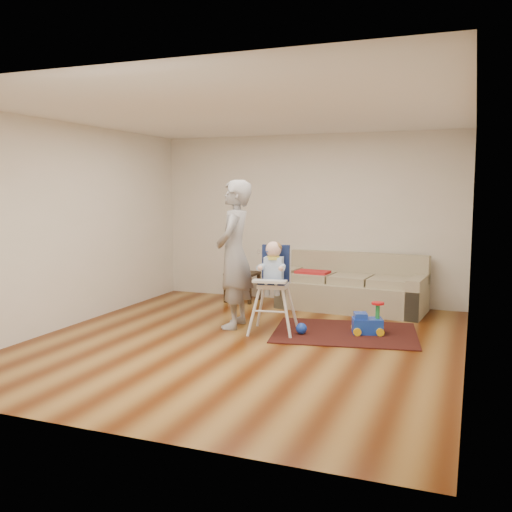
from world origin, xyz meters
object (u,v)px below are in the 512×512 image
(ride_on_toy, at_px, (368,318))
(high_chair, at_px, (273,289))
(adult, at_px, (234,254))
(toy_ball, at_px, (301,328))
(sofa, at_px, (351,282))
(side_table, at_px, (242,287))

(ride_on_toy, height_order, high_chair, high_chair)
(adult, bearing_deg, toy_ball, 76.24)
(ride_on_toy, height_order, toy_ball, ride_on_toy)
(ride_on_toy, distance_m, toy_ball, 0.85)
(toy_ball, bearing_deg, high_chair, 178.60)
(sofa, distance_m, side_table, 1.81)
(ride_on_toy, relative_size, adult, 0.21)
(ride_on_toy, distance_m, adult, 1.90)
(side_table, distance_m, toy_ball, 2.33)
(side_table, relative_size, ride_on_toy, 1.17)
(side_table, xyz_separation_m, toy_ball, (1.53, -1.76, -0.15))
(sofa, relative_size, toy_ball, 15.96)
(ride_on_toy, relative_size, toy_ball, 2.88)
(toy_ball, relative_size, high_chair, 0.12)
(toy_ball, distance_m, high_chair, 0.61)
(side_table, bearing_deg, adult, -71.06)
(ride_on_toy, relative_size, high_chair, 0.34)
(ride_on_toy, xyz_separation_m, toy_ball, (-0.77, -0.33, -0.13))
(side_table, xyz_separation_m, ride_on_toy, (2.30, -1.43, -0.02))
(ride_on_toy, bearing_deg, toy_ball, -175.10)
(side_table, distance_m, ride_on_toy, 2.71)
(sofa, xyz_separation_m, side_table, (-1.80, 0.02, -0.18))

